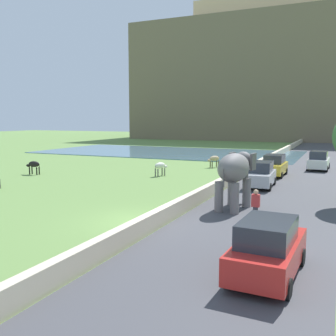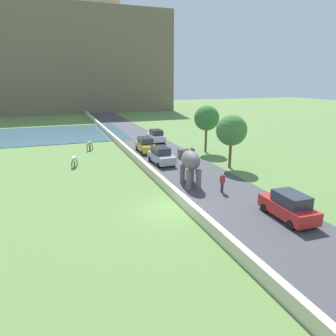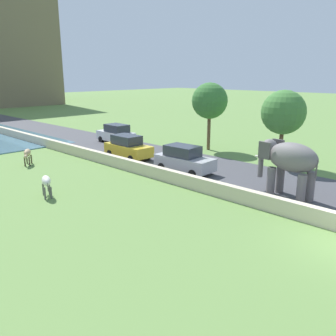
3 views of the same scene
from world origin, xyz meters
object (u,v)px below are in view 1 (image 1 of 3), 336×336
car_yellow (274,166)px  cow_black (34,165)px  car_silver (260,175)px  person_beside_elephant (256,206)px  cow_white (160,166)px  elephant (235,171)px  car_red (268,249)px  cow_tan (214,159)px  car_white (319,161)px

car_yellow → cow_black: size_ratio=2.89×
car_yellow → cow_black: 20.27m
car_silver → person_beside_elephant: bearing=-80.4°
cow_white → cow_black: (-10.29, -3.60, 0.00)m
elephant → car_red: bearing=-69.2°
elephant → cow_white: elephant is taller
car_red → car_silver: size_ratio=1.00×
person_beside_elephant → car_silver: 9.87m
car_yellow → cow_tan: 7.23m
car_white → cow_black: size_ratio=2.90×
person_beside_elephant → car_silver: bearing=99.6°
elephant → person_beside_elephant: bearing=-58.2°
person_beside_elephant → car_white: 21.10m
car_silver → cow_white: size_ratio=2.88×
elephant → car_red: 8.85m
person_beside_elephant → cow_black: bearing=158.3°
elephant → car_yellow: 12.94m
car_white → person_beside_elephant: bearing=-94.1°
elephant → person_beside_elephant: elephant is taller
car_white → cow_tan: bearing=-168.2°
car_yellow → cow_black: bearing=-158.9°
elephant → car_silver: elephant is taller
person_beside_elephant → car_silver: car_silver is taller
elephant → cow_tan: bearing=111.0°
car_red → cow_tan: 26.41m
car_red → car_silver: 15.65m
cow_black → person_beside_elephant: bearing=-21.7°
cow_tan → person_beside_elephant: bearing=-67.4°
car_white → cow_tan: size_ratio=3.04×
elephant → person_beside_elephant: size_ratio=2.17×
elephant → cow_tan: (-6.31, 16.46, -1.20)m
car_silver → cow_white: bearing=166.6°
car_red → car_white: bearing=90.0°
car_red → person_beside_elephant: bearing=105.0°
car_white → cow_white: (-11.77, -9.26, -0.06)m
cow_white → person_beside_elephant: bearing=-48.9°
car_yellow → car_white: (3.15, 5.55, 0.00)m
cow_tan → cow_black: bearing=-139.2°
car_white → cow_black: 25.53m
person_beside_elephant → car_yellow: bearing=96.1°
elephant → cow_black: bearing=163.6°
car_white → elephant: bearing=-99.6°
cow_tan → cow_black: size_ratio=0.95×
cow_tan → elephant: bearing=-69.0°
car_white → cow_white: bearing=-141.8°
cow_black → elephant: bearing=-16.4°
person_beside_elephant → car_red: (1.50, -5.59, 0.03)m
car_red → cow_tan: (-9.43, 24.67, -0.06)m
car_yellow → cow_tan: size_ratio=3.03×
cow_tan → cow_black: same height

